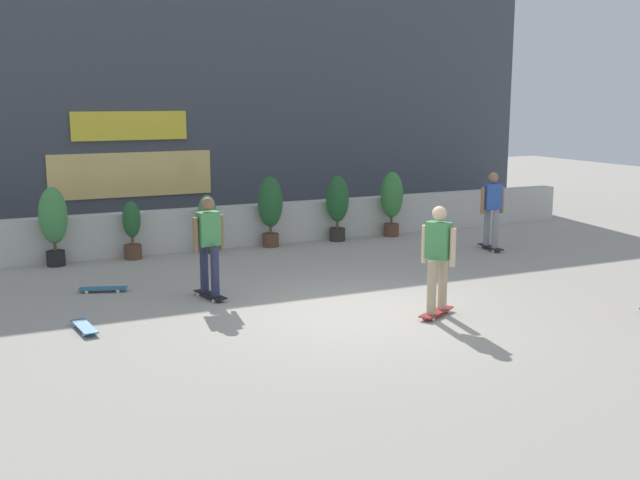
{
  "coord_description": "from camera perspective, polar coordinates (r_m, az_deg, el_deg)",
  "views": [
    {
      "loc": [
        -5.38,
        -9.96,
        3.29
      ],
      "look_at": [
        0.0,
        1.5,
        0.9
      ],
      "focal_mm": 42.57,
      "sensor_mm": 36.0,
      "label": 1
    }
  ],
  "objects": [
    {
      "name": "ground_plane",
      "position": [
        11.78,
        3.11,
        -5.54
      ],
      "size": [
        48.0,
        48.0,
        0.0
      ],
      "primitive_type": "plane",
      "color": "#A8A093"
    },
    {
      "name": "planter_wall",
      "position": [
        17.08,
        -6.43,
        1.06
      ],
      "size": [
        18.0,
        0.4,
        0.9
      ],
      "primitive_type": "cube",
      "color": "beige",
      "rests_on": "ground"
    },
    {
      "name": "building_backdrop",
      "position": [
        20.67,
        -10.24,
        10.42
      ],
      "size": [
        20.0,
        2.08,
        6.5
      ],
      "color": "#424751",
      "rests_on": "ground"
    },
    {
      "name": "potted_plant_0",
      "position": [
        15.76,
        -19.41,
        1.43
      ],
      "size": [
        0.55,
        0.55,
        1.57
      ],
      "color": "black",
      "rests_on": "ground"
    },
    {
      "name": "potted_plant_1",
      "position": [
        16.02,
        -13.96,
        0.85
      ],
      "size": [
        0.37,
        0.37,
        1.2
      ],
      "color": "brown",
      "rests_on": "ground"
    },
    {
      "name": "potted_plant_2",
      "position": [
        16.39,
        -8.45,
        1.42
      ],
      "size": [
        0.39,
        0.39,
        1.25
      ],
      "color": "#2D2823",
      "rests_on": "ground"
    },
    {
      "name": "potted_plant_3",
      "position": [
        16.82,
        -3.75,
        2.57
      ],
      "size": [
        0.55,
        0.55,
        1.57
      ],
      "color": "brown",
      "rests_on": "ground"
    },
    {
      "name": "potted_plant_4",
      "position": [
        17.49,
        1.33,
        2.8
      ],
      "size": [
        0.52,
        0.52,
        1.52
      ],
      "color": "#2D2823",
      "rests_on": "ground"
    },
    {
      "name": "potted_plant_5",
      "position": [
        18.17,
        5.42,
        3.11
      ],
      "size": [
        0.54,
        0.54,
        1.55
      ],
      "color": "brown",
      "rests_on": "ground"
    },
    {
      "name": "skater_far_right",
      "position": [
        16.85,
        12.81,
        2.42
      ],
      "size": [
        0.56,
        0.82,
        1.7
      ],
      "color": "black",
      "rests_on": "ground"
    },
    {
      "name": "skater_mid_plaza",
      "position": [
        12.55,
        -8.36,
        -0.21
      ],
      "size": [
        0.55,
        0.82,
        1.7
      ],
      "color": "black",
      "rests_on": "ground"
    },
    {
      "name": "skater_far_left",
      "position": [
        11.54,
        8.87,
        -1.18
      ],
      "size": [
        0.8,
        0.57,
        1.7
      ],
      "color": "maroon",
      "rests_on": "ground"
    },
    {
      "name": "skateboard_near_camera",
      "position": [
        11.41,
        -17.28,
        -6.24
      ],
      "size": [
        0.29,
        0.82,
        0.08
      ],
      "color": "#266699",
      "rests_on": "ground"
    },
    {
      "name": "skateboard_aside",
      "position": [
        13.54,
        -16.0,
        -3.52
      ],
      "size": [
        0.82,
        0.45,
        0.08
      ],
      "color": "#266699",
      "rests_on": "ground"
    }
  ]
}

